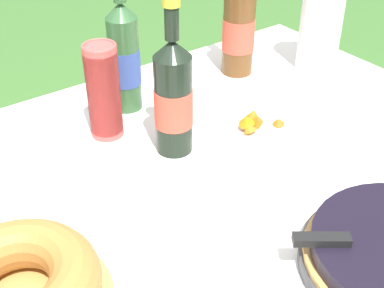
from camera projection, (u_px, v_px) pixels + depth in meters
garden_table at (199, 235)px, 1.03m from camera, size 1.52×1.15×0.72m
tablecloth at (199, 214)px, 1.00m from camera, size 1.53×1.16×0.10m
bundt_cake at (17, 286)px, 0.78m from camera, size 0.28×0.28×0.08m
cup_stack at (104, 92)px, 1.14m from camera, size 0.07×0.07×0.21m
cider_bottle_green at (124, 57)px, 1.23m from camera, size 0.07×0.07×0.34m
cider_bottle_amber at (239, 26)px, 1.39m from camera, size 0.09×0.09×0.34m
juice_bottle_red at (173, 97)px, 1.08m from camera, size 0.08×0.08×0.33m
snack_plate_right at (253, 125)px, 1.21m from camera, size 0.23×0.23×0.06m
paper_towel_roll at (321, 23)px, 1.41m from camera, size 0.11×0.11×0.26m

